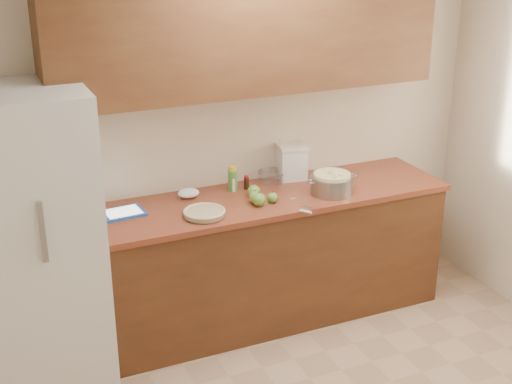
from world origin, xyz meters
name	(u,v)px	position (x,y,z in m)	size (l,w,h in m)	color
room_shell	(385,230)	(0.00, 0.00, 1.30)	(3.60, 3.60, 3.60)	tan
counter_run	(258,258)	(0.00, 1.48, 0.46)	(2.64, 0.68, 0.92)	#593219
upper_cabinets	(248,38)	(0.00, 1.63, 1.95)	(2.60, 0.34, 0.70)	brown
fridge	(37,239)	(-1.44, 1.44, 0.90)	(0.70, 0.70, 1.80)	silver
pie	(204,213)	(-0.44, 1.32, 0.94)	(0.27, 0.27, 0.04)	silver
colander	(332,184)	(0.48, 1.34, 0.99)	(0.38, 0.28, 0.14)	gray
flour_canister	(291,161)	(0.37, 1.72, 1.05)	(0.23, 0.23, 0.25)	white
tablet	(123,213)	(-0.89, 1.55, 0.93)	(0.28, 0.22, 0.02)	#2254A7
paring_knife	(306,211)	(0.18, 1.12, 0.93)	(0.12, 0.15, 0.02)	gray
lemon_bottle	(233,179)	(-0.11, 1.65, 1.00)	(0.06, 0.06, 0.17)	#4C8C38
cinnamon_shaker	(233,183)	(-0.11, 1.65, 0.98)	(0.05, 0.05, 0.12)	beige
vanilla_bottle	(246,183)	(-0.01, 1.64, 0.97)	(0.03, 0.03, 0.10)	black
mixing_bowl	(272,176)	(0.21, 1.71, 0.96)	(0.20, 0.20, 0.07)	silver
paper_towel	(189,193)	(-0.43, 1.66, 0.95)	(0.14, 0.12, 0.06)	white
apple_left	(255,197)	(-0.06, 1.38, 0.96)	(0.08, 0.08, 0.10)	#609234
apple_center	(254,191)	(-0.02, 1.49, 0.96)	(0.08, 0.08, 0.10)	#609234
apple_front	(259,199)	(-0.06, 1.33, 0.96)	(0.09, 0.09, 0.10)	#609234
apple_extra	(272,198)	(0.05, 1.35, 0.96)	(0.07, 0.07, 0.08)	#609234
peel_a	(270,203)	(0.03, 1.35, 0.92)	(0.04, 0.01, 0.00)	#88B156
peel_b	(293,198)	(0.20, 1.35, 0.92)	(0.04, 0.02, 0.00)	#88B156
peel_c	(266,203)	(0.00, 1.35, 0.92)	(0.03, 0.01, 0.00)	#88B156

